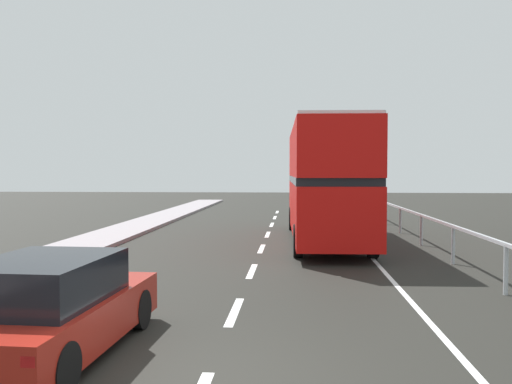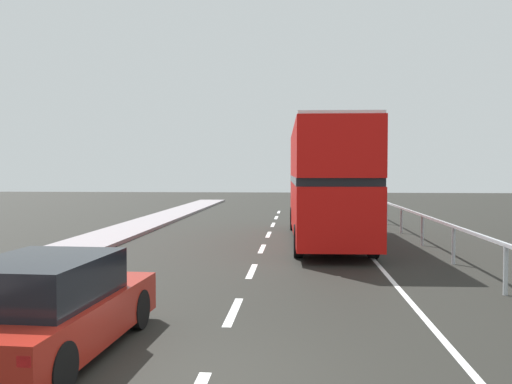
% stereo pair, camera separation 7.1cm
% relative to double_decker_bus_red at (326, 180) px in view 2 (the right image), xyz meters
% --- Properties ---
extents(lane_paint_markings, '(3.55, 46.00, 0.01)m').
position_rel_double_decker_bus_red_xyz_m(lane_paint_markings, '(-0.15, -5.24, -2.27)').
color(lane_paint_markings, silver).
rests_on(lane_paint_markings, ground).
extents(bridge_side_railing, '(0.10, 42.00, 1.09)m').
position_rel_double_decker_bus_red_xyz_m(bridge_side_railing, '(3.29, -4.65, -1.37)').
color(bridge_side_railing, '#B1B6BC').
rests_on(bridge_side_railing, ground).
extents(double_decker_bus_red, '(2.74, 10.77, 4.23)m').
position_rel_double_decker_bus_red_xyz_m(double_decker_bus_red, '(0.00, 0.00, 0.00)').
color(double_decker_bus_red, red).
rests_on(double_decker_bus_red, ground).
extents(hatchback_car_near, '(1.99, 4.21, 1.40)m').
position_rel_double_decker_bus_red_xyz_m(hatchback_car_near, '(-4.53, -12.83, -1.60)').
color(hatchback_car_near, maroon).
rests_on(hatchback_car_near, ground).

